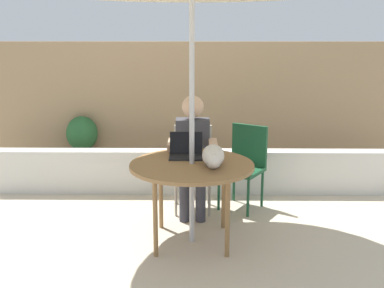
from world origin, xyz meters
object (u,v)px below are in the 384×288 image
(patio_table, at_px, (192,170))
(chair_occupied, at_px, (193,161))
(chair_empty, at_px, (245,160))
(person_seated, at_px, (193,149))
(cat, at_px, (213,156))
(laptop, at_px, (186,150))
(potted_plant_near_fence, at_px, (82,142))

(patio_table, bearing_deg, chair_occupied, 90.00)
(chair_empty, relative_size, person_seated, 0.72)
(patio_table, xyz_separation_m, person_seated, (0.00, 0.68, 0.01))
(person_seated, height_order, cat, person_seated)
(patio_table, xyz_separation_m, chair_occupied, (0.00, 0.84, -0.16))
(patio_table, distance_m, person_seated, 0.68)
(chair_empty, height_order, person_seated, person_seated)
(chair_empty, distance_m, laptop, 0.93)
(patio_table, relative_size, cat, 1.66)
(person_seated, height_order, laptop, person_seated)
(potted_plant_near_fence, bearing_deg, laptop, -50.55)
(patio_table, relative_size, chair_empty, 1.24)
(chair_occupied, height_order, chair_empty, same)
(chair_empty, bearing_deg, patio_table, -121.95)
(laptop, height_order, potted_plant_near_fence, laptop)
(laptop, xyz_separation_m, potted_plant_near_fence, (-1.36, 1.65, -0.33))
(person_seated, distance_m, cat, 0.79)
(chair_empty, relative_size, laptop, 2.92)
(chair_empty, bearing_deg, laptop, -133.22)
(chair_occupied, distance_m, cat, 0.98)
(chair_occupied, bearing_deg, potted_plant_near_fence, 143.49)
(laptop, relative_size, cat, 0.46)
(person_seated, relative_size, cat, 1.86)
(patio_table, height_order, person_seated, person_seated)
(chair_occupied, distance_m, laptop, 0.67)
(patio_table, bearing_deg, potted_plant_near_fence, 126.84)
(chair_occupied, xyz_separation_m, potted_plant_near_fence, (-1.41, 1.05, -0.05))
(patio_table, distance_m, potted_plant_near_fence, 2.37)
(potted_plant_near_fence, bearing_deg, chair_occupied, -36.51)
(potted_plant_near_fence, bearing_deg, chair_empty, -27.02)
(patio_table, distance_m, chair_occupied, 0.86)
(patio_table, relative_size, laptop, 3.61)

